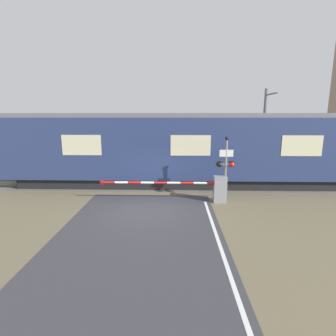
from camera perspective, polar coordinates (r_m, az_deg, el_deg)
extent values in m
plane|color=#6B6047|center=(11.85, -4.52, -8.89)|extent=(80.00, 80.00, 0.00)
cube|color=#666056|center=(15.70, -2.97, -3.65)|extent=(36.00, 3.20, 0.03)
cube|color=#595451|center=(14.99, -3.19, -4.14)|extent=(36.00, 0.08, 0.10)
cube|color=#595451|center=(16.38, -2.78, -2.77)|extent=(36.00, 0.08, 0.10)
cube|color=black|center=(15.60, 4.49, -2.69)|extent=(19.34, 2.34, 0.60)
cube|color=navy|center=(15.24, 4.61, 4.57)|extent=(21.03, 2.75, 3.37)
cube|color=slate|center=(15.12, 4.72, 11.37)|extent=(20.61, 2.53, 0.24)
cube|color=beige|center=(15.30, 27.15, 4.31)|extent=(2.10, 0.02, 1.08)
cube|color=beige|center=(13.83, 4.93, 4.91)|extent=(2.10, 0.02, 1.08)
cube|color=beige|center=(14.68, -18.32, 4.75)|extent=(2.10, 0.02, 1.08)
cube|color=gray|center=(12.78, 11.23, -4.55)|extent=(0.60, 0.44, 1.27)
cylinder|color=gray|center=(12.70, 11.29, -3.26)|extent=(0.16, 0.16, 0.18)
cylinder|color=red|center=(12.65, 9.88, -3.26)|extent=(0.63, 0.11, 0.11)
cylinder|color=white|center=(12.57, 7.03, -3.27)|extent=(0.63, 0.11, 0.11)
cylinder|color=red|center=(12.53, 4.16, -3.26)|extent=(0.63, 0.11, 0.11)
cylinder|color=white|center=(12.51, 1.27, -3.25)|extent=(0.63, 0.11, 0.11)
cylinder|color=red|center=(12.53, -1.61, -3.23)|extent=(0.63, 0.11, 0.11)
cylinder|color=white|center=(12.58, -4.48, -3.20)|extent=(0.63, 0.11, 0.11)
cylinder|color=red|center=(12.66, -7.32, -3.17)|extent=(0.63, 0.11, 0.11)
cylinder|color=white|center=(12.78, -10.12, -3.12)|extent=(0.63, 0.11, 0.11)
cylinder|color=red|center=(12.92, -12.86, -3.07)|extent=(0.63, 0.11, 0.11)
cylinder|color=red|center=(13.00, -14.20, -3.05)|extent=(0.20, 0.02, 0.20)
cylinder|color=gray|center=(12.67, 12.39, -0.79)|extent=(0.11, 0.11, 2.96)
cube|color=gray|center=(12.60, 12.46, 0.79)|extent=(0.69, 0.07, 0.07)
sphere|color=black|center=(12.50, 11.22, 0.75)|extent=(0.24, 0.24, 0.24)
sphere|color=red|center=(12.61, 13.77, 0.73)|extent=(0.24, 0.24, 0.24)
cylinder|color=black|center=(12.61, 11.14, 0.85)|extent=(0.30, 0.06, 0.30)
cylinder|color=black|center=(12.71, 13.66, 0.83)|extent=(0.30, 0.06, 0.30)
cube|color=white|center=(12.47, 12.60, 3.16)|extent=(0.64, 0.02, 0.32)
sphere|color=black|center=(12.43, 12.70, 6.34)|extent=(0.18, 0.18, 0.18)
cylinder|color=slate|center=(18.07, 20.04, 6.84)|extent=(0.20, 0.20, 5.73)
cube|color=slate|center=(17.21, 21.58, 14.76)|extent=(0.10, 1.80, 0.08)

